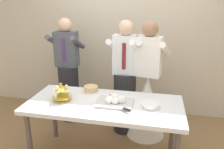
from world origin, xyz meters
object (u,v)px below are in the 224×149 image
at_px(round_cake, 91,89).
at_px(dessert_table, 104,108).
at_px(cupcake_stand, 62,94).
at_px(person_groom, 125,85).
at_px(main_cake_tray, 115,100).
at_px(person_guest, 68,76).
at_px(person_bride, 147,98).
at_px(plate_stack, 151,105).

bearing_deg(round_cake, dessert_table, -48.45).
distance_m(cupcake_stand, round_cake, 0.41).
bearing_deg(person_groom, dessert_table, -100.90).
xyz_separation_m(dessert_table, main_cake_tray, (0.12, -0.00, 0.11)).
bearing_deg(person_guest, cupcake_stand, -71.58).
bearing_deg(cupcake_stand, person_bride, 35.79).
relative_size(dessert_table, person_bride, 1.08).
bearing_deg(person_groom, person_bride, -6.54).
distance_m(main_cake_tray, round_cake, 0.46).
bearing_deg(person_bride, person_guest, 170.57).
height_order(dessert_table, main_cake_tray, main_cake_tray).
height_order(cupcake_stand, round_cake, cupcake_stand).
relative_size(dessert_table, person_groom, 1.08).
height_order(dessert_table, person_guest, person_guest).
height_order(round_cake, person_bride, person_bride).
bearing_deg(cupcake_stand, plate_stack, 2.10).
distance_m(person_bride, person_guest, 1.29).
distance_m(main_cake_tray, plate_stack, 0.41).
distance_m(dessert_table, person_groom, 0.71).
relative_size(main_cake_tray, person_groom, 0.26).
height_order(person_bride, person_guest, same).
bearing_deg(round_cake, main_cake_tray, -37.10).
distance_m(cupcake_stand, person_bride, 1.22).
relative_size(person_groom, person_guest, 1.00).
bearing_deg(cupcake_stand, round_cake, 50.35).
bearing_deg(round_cake, cupcake_stand, -129.65).
bearing_deg(person_guest, dessert_table, -47.14).
relative_size(main_cake_tray, person_bride, 0.26).
bearing_deg(plate_stack, dessert_table, -179.61).
relative_size(person_groom, person_bride, 1.00).
distance_m(plate_stack, person_guest, 1.59).
bearing_deg(cupcake_stand, main_cake_tray, 2.93).
height_order(main_cake_tray, plate_stack, main_cake_tray).
xyz_separation_m(dessert_table, plate_stack, (0.53, 0.00, 0.10)).
distance_m(dessert_table, plate_stack, 0.54).
distance_m(dessert_table, cupcake_stand, 0.53).
xyz_separation_m(cupcake_stand, main_cake_tray, (0.63, 0.03, -0.04)).
bearing_deg(dessert_table, person_groom, 79.10).
xyz_separation_m(round_cake, person_groom, (0.38, 0.42, -0.06)).
relative_size(cupcake_stand, plate_stack, 1.12).
relative_size(cupcake_stand, person_groom, 0.14).
height_order(cupcake_stand, person_bride, person_bride).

